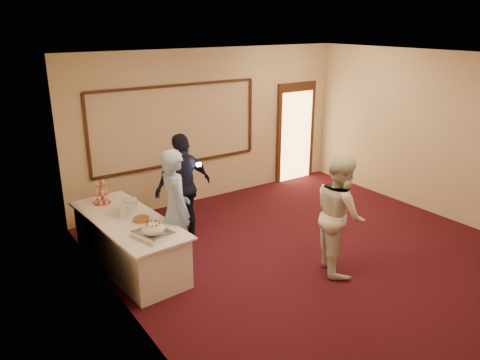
% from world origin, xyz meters
% --- Properties ---
extents(floor, '(7.00, 7.00, 0.00)m').
position_xyz_m(floor, '(0.00, 0.00, 0.00)').
color(floor, black).
rests_on(floor, ground).
extents(room_walls, '(6.04, 7.04, 3.02)m').
position_xyz_m(room_walls, '(0.00, 0.00, 2.03)').
color(room_walls, beige).
rests_on(room_walls, floor).
extents(wall_molding, '(3.45, 0.04, 1.55)m').
position_xyz_m(wall_molding, '(-0.80, 3.47, 1.60)').
color(wall_molding, '#361710').
rests_on(wall_molding, room_walls).
extents(doorway, '(1.05, 0.07, 2.20)m').
position_xyz_m(doorway, '(2.15, 3.45, 1.08)').
color(doorway, '#361710').
rests_on(doorway, floor).
extents(buffet_table, '(1.08, 2.37, 0.77)m').
position_xyz_m(buffet_table, '(-2.55, 1.66, 0.39)').
color(buffet_table, white).
rests_on(buffet_table, floor).
extents(pavlova_tray, '(0.48, 0.56, 0.19)m').
position_xyz_m(pavlova_tray, '(-2.48, 0.89, 0.85)').
color(pavlova_tray, silver).
rests_on(pavlova_tray, buffet_table).
extents(cupcake_stand, '(0.28, 0.28, 0.41)m').
position_xyz_m(cupcake_stand, '(-2.66, 2.45, 0.92)').
color(cupcake_stand, '#C73E48').
rests_on(cupcake_stand, buffet_table).
extents(plate_stack_a, '(0.19, 0.19, 0.16)m').
position_xyz_m(plate_stack_a, '(-2.53, 1.78, 0.85)').
color(plate_stack_a, white).
rests_on(plate_stack_a, buffet_table).
extents(plate_stack_b, '(0.21, 0.21, 0.17)m').
position_xyz_m(plate_stack_b, '(-2.39, 1.94, 0.86)').
color(plate_stack_b, white).
rests_on(plate_stack_b, buffet_table).
extents(tart, '(0.27, 0.27, 0.06)m').
position_xyz_m(tart, '(-2.42, 1.46, 0.80)').
color(tart, white).
rests_on(tart, buffet_table).
extents(man, '(0.48, 0.69, 1.82)m').
position_xyz_m(man, '(-1.98, 1.23, 0.91)').
color(man, '#90B0E3').
rests_on(man, floor).
extents(woman, '(0.97, 1.05, 1.74)m').
position_xyz_m(woman, '(-0.06, -0.11, 0.87)').
color(woman, white).
rests_on(woman, floor).
extents(guest, '(1.10, 0.56, 1.79)m').
position_xyz_m(guest, '(-1.41, 2.10, 0.90)').
color(guest, black).
rests_on(guest, floor).
extents(camera_flash, '(0.08, 0.06, 0.05)m').
position_xyz_m(camera_flash, '(-1.23, 1.88, 1.31)').
color(camera_flash, white).
rests_on(camera_flash, guest).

